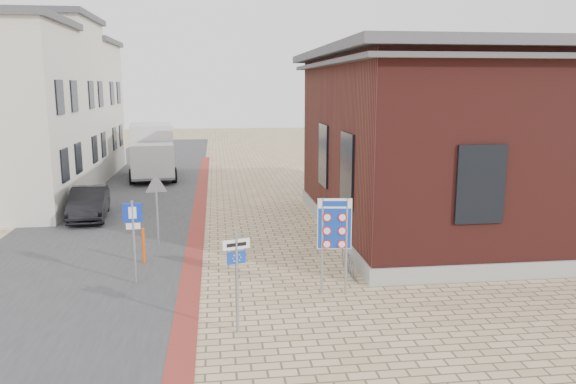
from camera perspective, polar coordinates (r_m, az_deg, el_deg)
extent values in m
plane|color=tan|center=(14.51, -2.15, -11.39)|extent=(120.00, 120.00, 0.00)
cube|color=#38383A|center=(29.23, -15.69, -0.40)|extent=(7.00, 60.00, 0.02)
cube|color=maroon|center=(24.03, -9.10, -2.49)|extent=(0.60, 40.00, 0.02)
cube|color=gray|center=(23.38, 18.73, -2.71)|extent=(12.15, 12.15, 0.50)
cube|color=#4B1B18|center=(22.88, 19.22, 5.23)|extent=(12.00, 12.00, 6.00)
cube|color=#4A4A4E|center=(22.82, 19.72, 13.12)|extent=(13.00, 13.00, 0.30)
cube|color=#4A4A4E|center=(22.80, 19.65, 12.12)|extent=(12.70, 12.70, 0.15)
cube|color=black|center=(18.08, 6.07, 2.21)|extent=(0.12, 1.60, 2.40)
cube|color=black|center=(21.95, 3.66, 3.76)|extent=(0.12, 1.60, 2.40)
cube|color=black|center=(16.29, 18.96, 0.73)|extent=(1.40, 0.12, 2.20)
cube|color=black|center=(25.21, -21.75, 2.55)|extent=(0.10, 1.10, 1.40)
cube|color=black|center=(27.52, -20.54, 3.26)|extent=(0.10, 1.10, 1.40)
cube|color=black|center=(25.00, -22.20, 8.91)|extent=(0.10, 1.10, 1.40)
cube|color=black|center=(27.33, -20.93, 9.09)|extent=(0.10, 1.10, 1.40)
cube|color=beige|center=(32.90, -24.94, 7.92)|extent=(7.00, 6.00, 8.80)
cube|color=#4A4A4E|center=(33.07, -25.59, 15.80)|extent=(7.40, 6.40, 0.30)
cube|color=black|center=(31.01, -19.06, 4.13)|extent=(0.10, 1.10, 1.40)
cube|color=black|center=(33.35, -18.24, 4.61)|extent=(0.10, 1.10, 1.40)
cube|color=black|center=(30.84, -19.38, 9.30)|extent=(0.10, 1.10, 1.40)
cube|color=black|center=(33.19, -18.53, 9.41)|extent=(0.10, 1.10, 1.40)
cube|color=beige|center=(38.68, -22.25, 7.81)|extent=(7.00, 6.00, 8.00)
cube|color=#4A4A4E|center=(38.75, -22.69, 13.94)|extent=(7.40, 6.40, 0.30)
cube|color=black|center=(36.88, -17.21, 5.21)|extent=(0.10, 1.10, 1.40)
cube|color=black|center=(39.23, -16.62, 5.55)|extent=(0.10, 1.10, 1.40)
cube|color=black|center=(36.73, -17.45, 9.56)|extent=(0.10, 1.10, 1.40)
cube|color=black|center=(39.10, -16.85, 9.63)|extent=(0.10, 1.10, 1.40)
torus|color=slate|center=(16.32, 6.71, -7.86)|extent=(0.04, 0.60, 0.60)
torus|color=slate|center=(16.60, 6.46, -7.53)|extent=(0.04, 0.60, 0.60)
torus|color=slate|center=(16.87, 6.22, -7.22)|extent=(0.04, 0.60, 0.60)
torus|color=slate|center=(17.15, 5.98, -6.91)|extent=(0.04, 0.60, 0.60)
torus|color=slate|center=(17.43, 5.76, -6.62)|extent=(0.04, 0.60, 0.60)
cube|color=slate|center=(16.95, 6.20, -8.06)|extent=(0.08, 1.60, 0.04)
imported|color=black|center=(24.78, -19.57, -1.07)|extent=(1.78, 4.10, 1.31)
cube|color=slate|center=(34.37, -13.56, 2.16)|extent=(2.99, 6.22, 0.28)
cube|color=silver|center=(32.16, -13.60, 3.18)|extent=(2.53, 2.14, 1.78)
cube|color=black|center=(31.29, -13.62, 3.59)|extent=(2.10, 0.32, 0.89)
cube|color=silver|center=(35.18, -13.68, 4.72)|extent=(2.88, 4.25, 2.44)
cylinder|color=black|center=(32.64, -15.58, 1.52)|extent=(0.38, 0.91, 0.89)
cylinder|color=black|center=(32.65, -11.49, 1.70)|extent=(0.38, 0.91, 0.89)
cylinder|color=black|center=(36.15, -15.43, 2.39)|extent=(0.38, 0.91, 0.89)
cylinder|color=black|center=(36.16, -11.74, 2.56)|extent=(0.38, 0.91, 0.89)
cylinder|color=gray|center=(14.79, 3.49, -5.61)|extent=(0.07, 0.07, 2.61)
cylinder|color=gray|center=(14.84, 5.93, -5.60)|extent=(0.07, 0.07, 2.61)
cube|color=white|center=(14.64, 4.75, -3.24)|extent=(0.89, 0.16, 1.34)
cube|color=#0E35AA|center=(14.64, 4.75, -3.24)|extent=(0.86, 0.16, 1.31)
cube|color=white|center=(14.52, 4.78, -1.17)|extent=(0.86, 0.17, 0.25)
cylinder|color=gray|center=(12.66, -5.22, -9.25)|extent=(0.07, 0.07, 2.30)
cube|color=white|center=(12.38, -5.29, -5.32)|extent=(0.60, 0.22, 0.22)
cube|color=#0F38B7|center=(12.46, -5.27, -6.65)|extent=(0.41, 0.16, 0.28)
cylinder|color=gray|center=(16.14, -15.37, -5.00)|extent=(0.07, 0.07, 2.39)
cube|color=#0E2BB0|center=(15.93, -15.52, -2.03)|extent=(0.53, 0.09, 0.52)
cube|color=white|center=(16.02, -15.45, -3.36)|extent=(0.38, 0.08, 0.17)
cylinder|color=gray|center=(19.96, -13.15, -1.89)|extent=(0.07, 0.07, 2.39)
cylinder|color=#DD4A0B|center=(18.08, -14.47, -5.33)|extent=(0.11, 0.11, 1.13)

